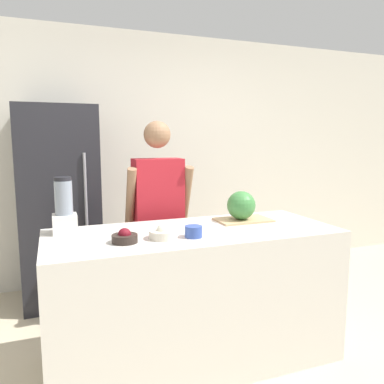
# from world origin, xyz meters

# --- Properties ---
(wall_back) EXTENTS (8.00, 0.06, 2.60)m
(wall_back) POSITION_xyz_m (0.00, 2.11, 1.30)
(wall_back) COLOR silver
(wall_back) RESTS_ON ground_plane
(counter_island) EXTENTS (1.90, 0.78, 0.90)m
(counter_island) POSITION_xyz_m (0.00, 0.39, 0.45)
(counter_island) COLOR beige
(counter_island) RESTS_ON ground_plane
(refrigerator) EXTENTS (0.68, 0.68, 1.79)m
(refrigerator) POSITION_xyz_m (-0.80, 1.73, 0.90)
(refrigerator) COLOR #232328
(refrigerator) RESTS_ON ground_plane
(person) EXTENTS (0.53, 0.26, 1.64)m
(person) POSITION_xyz_m (-0.07, 1.03, 0.85)
(person) COLOR #4C608C
(person) RESTS_ON ground_plane
(cutting_board) EXTENTS (0.40, 0.25, 0.01)m
(cutting_board) POSITION_xyz_m (0.44, 0.53, 0.91)
(cutting_board) COLOR tan
(cutting_board) RESTS_ON counter_island
(watermelon) EXTENTS (0.21, 0.21, 0.21)m
(watermelon) POSITION_xyz_m (0.42, 0.53, 1.02)
(watermelon) COLOR #3D7F3D
(watermelon) RESTS_ON cutting_board
(bowl_cherries) EXTENTS (0.15, 0.15, 0.09)m
(bowl_cherries) POSITION_xyz_m (-0.48, 0.25, 0.94)
(bowl_cherries) COLOR #2D231E
(bowl_cherries) RESTS_ON counter_island
(bowl_cream) EXTENTS (0.17, 0.17, 0.09)m
(bowl_cream) POSITION_xyz_m (-0.25, 0.26, 0.94)
(bowl_cream) COLOR beige
(bowl_cream) RESTS_ON counter_island
(bowl_small_blue) EXTENTS (0.11, 0.11, 0.07)m
(bowl_small_blue) POSITION_xyz_m (-0.07, 0.23, 0.94)
(bowl_small_blue) COLOR #334C9E
(bowl_small_blue) RESTS_ON counter_island
(blender) EXTENTS (0.15, 0.15, 0.36)m
(blender) POSITION_xyz_m (-0.80, 0.61, 1.06)
(blender) COLOR silver
(blender) RESTS_ON counter_island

